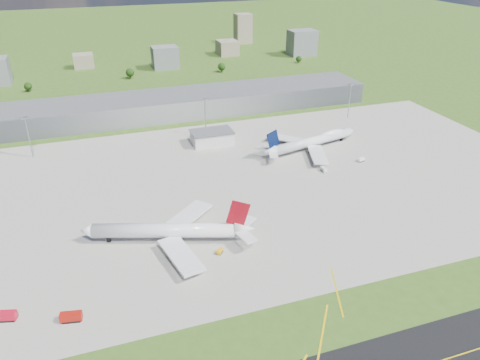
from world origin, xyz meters
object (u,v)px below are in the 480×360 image
object	(u,v)px
crash_tender	(7,316)
van_white_far	(361,160)
airliner_red_twin	(170,231)
tug_yellow	(220,252)
airliner_blue_quad	(313,141)
van_white_near	(324,170)
fire_truck	(71,317)

from	to	relation	value
crash_tender	van_white_far	distance (m)	202.88
airliner_red_twin	van_white_far	xyz separation A→B (m)	(124.92, 45.68, -4.38)
tug_yellow	crash_tender	bearing A→B (deg)	141.08
airliner_red_twin	airliner_blue_quad	xyz separation A→B (m)	(106.38, 72.66, -0.27)
airliner_red_twin	van_white_near	xyz separation A→B (m)	(97.12, 40.75, -4.33)
airliner_blue_quad	crash_tender	world-z (taller)	airliner_blue_quad
airliner_red_twin	tug_yellow	xyz separation A→B (m)	(17.83, -15.29, -4.65)
fire_truck	van_white_near	bearing A→B (deg)	39.88
van_white_near	van_white_far	size ratio (longest dim) A/B	0.98
fire_truck	van_white_far	size ratio (longest dim) A/B	1.62
van_white_far	van_white_near	bearing A→B (deg)	171.12
airliner_red_twin	fire_truck	world-z (taller)	airliner_red_twin
van_white_near	tug_yellow	bearing A→B (deg)	126.70
van_white_near	airliner_blue_quad	bearing A→B (deg)	-14.73
airliner_blue_quad	van_white_near	bearing A→B (deg)	-119.01
van_white_far	tug_yellow	bearing A→B (deg)	-169.28
crash_tender	van_white_near	bearing A→B (deg)	38.31
crash_tender	tug_yellow	xyz separation A→B (m)	(81.68, 13.36, -0.78)
airliner_blue_quad	fire_truck	bearing A→B (deg)	-156.62
van_white_near	fire_truck	bearing A→B (deg)	120.36
airliner_red_twin	van_white_near	bearing A→B (deg)	-138.62
fire_truck	crash_tender	distance (m)	22.62
airliner_blue_quad	fire_truck	xyz separation A→B (m)	(-148.99, -109.08, -3.62)
van_white_far	fire_truck	bearing A→B (deg)	-172.83
airliner_red_twin	fire_truck	distance (m)	56.19
van_white_far	airliner_blue_quad	bearing A→B (deg)	105.56
airliner_red_twin	tug_yellow	distance (m)	23.94
crash_tender	tug_yellow	world-z (taller)	crash_tender
airliner_blue_quad	van_white_far	distance (m)	32.99
fire_truck	tug_yellow	size ratio (longest dim) A/B	2.01
airliner_red_twin	crash_tender	bearing A→B (deg)	42.79
airliner_blue_quad	crash_tender	bearing A→B (deg)	-162.07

